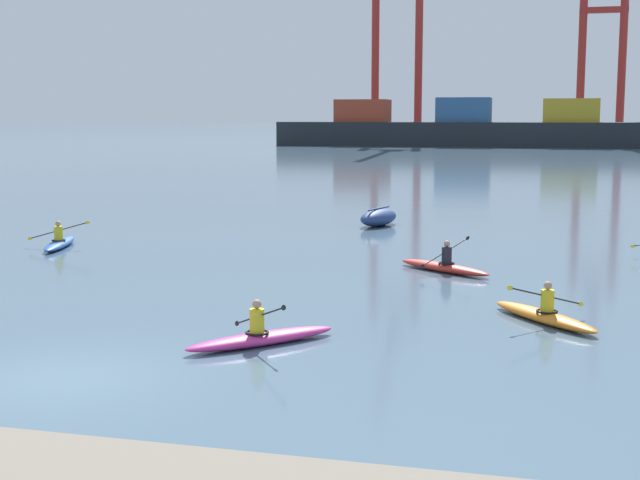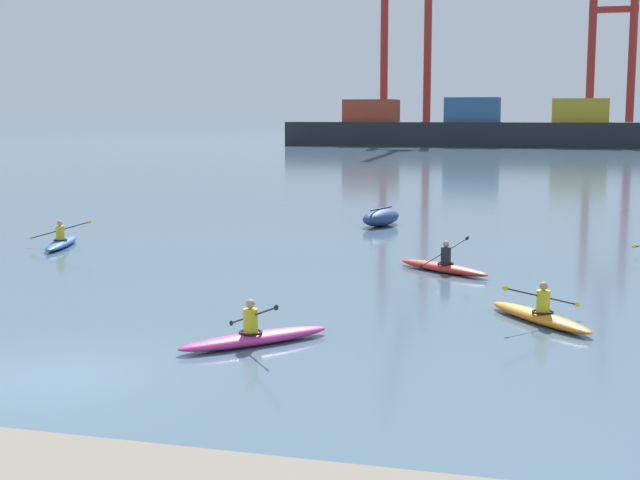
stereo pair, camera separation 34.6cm
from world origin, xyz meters
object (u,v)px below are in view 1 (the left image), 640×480
Objects in this scene: container_barge at (464,129)px; kayak_blue at (60,243)px; kayak_orange at (544,315)px; capsized_dinghy at (379,217)px; gantry_crane_west_mid at (603,35)px; kayak_red at (444,266)px; gantry_crane_west at (397,15)px; kayak_magenta at (261,337)px.

container_barge is 102.45m from kayak_blue.
container_barge is 17.97× the size of kayak_orange.
container_barge reaches higher than capsized_dinghy.
gantry_crane_west_mid is 123.93m from kayak_orange.
capsized_dinghy is 0.89× the size of kayak_red.
gantry_crane_west is 114.23m from kayak_blue.
kayak_red is (3.98, -10.41, -0.18)m from capsized_dinghy.
kayak_magenta is 0.93× the size of kayak_red.
container_barge is 1.31× the size of gantry_crane_west.
kayak_blue is at bearing 135.27° from kayak_magenta.
kayak_blue is (-4.23, -102.33, -2.31)m from container_barge.
gantry_crane_west_mid is 108.37m from capsized_dinghy.
kayak_blue is (-11.11, 11.00, 0.00)m from kayak_magenta.
kayak_magenta is (6.87, -113.33, -2.31)m from container_barge.
kayak_blue reaches higher than kayak_orange.
kayak_magenta is at bearing -81.48° from gantry_crane_west.
gantry_crane_west_mid is at bearing 84.43° from kayak_magenta.
container_barge is 18.49× the size of kayak_magenta.
kayak_magenta is (1.37, -19.90, -0.18)m from capsized_dinghy.
gantry_crane_west reaches higher than kayak_red.
kayak_red reaches higher than kayak_blue.
container_barge is at bearing 93.37° from capsized_dinghy.
kayak_magenta is (-12.30, -126.20, -16.18)m from gantry_crane_west_mid.
gantry_crane_west_mid is 10.11× the size of kayak_red.
gantry_crane_west_mid is (19.18, 12.87, 13.87)m from container_barge.
gantry_crane_west_mid reaches higher than kayak_red.
kayak_orange is at bearing 32.28° from kayak_magenta.
gantry_crane_west_mid is at bearing 86.86° from kayak_orange.
kayak_red is at bearing -69.05° from capsized_dinghy.
gantry_crane_west reaches higher than kayak_orange.
gantry_crane_west is 106.58m from capsized_dinghy.
kayak_red is (-9.69, -116.71, -16.18)m from gantry_crane_west_mid.
kayak_blue is at bearing -92.37° from container_barge.
gantry_crane_west is 14.16× the size of kayak_magenta.
kayak_red is at bearing 116.37° from kayak_orange.
gantry_crane_west is 126.20m from kayak_magenta.
kayak_red is at bearing 74.60° from kayak_magenta.
kayak_blue reaches higher than capsized_dinghy.
gantry_crane_west is at bearing 139.32° from container_barge.
container_barge reaches higher than kayak_magenta.
gantry_crane_west reaches higher than container_barge.
kayak_red is (-2.96, 5.97, 0.00)m from kayak_orange.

